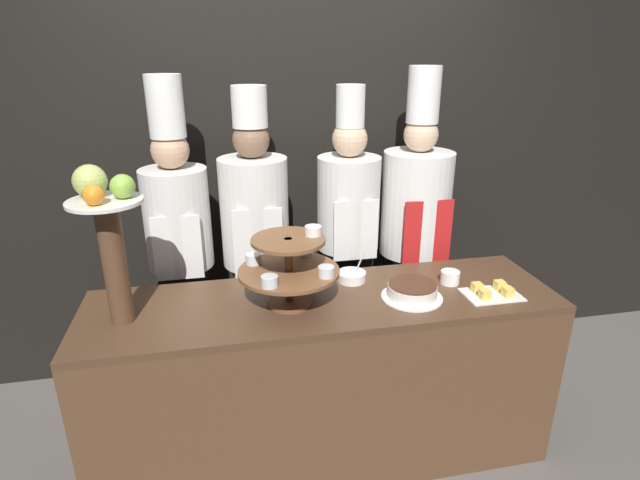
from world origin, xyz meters
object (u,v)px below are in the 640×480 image
(chef_center_right, at_px, (348,232))
(chef_left, at_px, (180,241))
(serving_bowl_far, at_px, (352,276))
(chef_right, at_px, (415,226))
(fruit_pedestal, at_px, (108,228))
(chef_center_left, at_px, (256,237))
(tiered_stand, at_px, (289,265))
(cake_round, at_px, (412,291))
(cup_white, at_px, (450,277))
(cake_square_tray, at_px, (492,292))

(chef_center_right, bearing_deg, chef_left, 180.00)
(serving_bowl_far, xyz_separation_m, chef_right, (0.49, 0.43, 0.08))
(fruit_pedestal, bearing_deg, chef_center_left, 44.28)
(tiered_stand, bearing_deg, chef_center_left, 99.52)
(tiered_stand, height_order, cake_round, tiered_stand)
(serving_bowl_far, distance_m, chef_center_right, 0.44)
(tiered_stand, xyz_separation_m, fruit_pedestal, (-0.72, -0.00, 0.22))
(cake_round, xyz_separation_m, chef_center_right, (-0.13, 0.66, 0.06))
(chef_center_left, bearing_deg, chef_right, -0.00)
(chef_center_right, relative_size, chef_right, 0.95)
(cake_round, xyz_separation_m, chef_center_left, (-0.66, 0.66, 0.07))
(tiered_stand, distance_m, cup_white, 0.81)
(cup_white, xyz_separation_m, cake_square_tray, (0.14, -0.16, -0.01))
(chef_center_left, bearing_deg, chef_center_right, 0.01)
(tiered_stand, xyz_separation_m, chef_right, (0.82, 0.60, -0.08))
(chef_left, height_order, chef_center_left, chef_left)
(cake_square_tray, distance_m, chef_right, 0.72)
(cup_white, bearing_deg, cake_round, -155.33)
(chef_center_left, bearing_deg, cake_square_tray, -34.59)
(tiered_stand, bearing_deg, cake_round, -6.26)
(fruit_pedestal, bearing_deg, serving_bowl_far, 9.53)
(chef_center_left, relative_size, chef_center_right, 1.00)
(cake_square_tray, bearing_deg, tiered_stand, 173.22)
(cake_round, height_order, cake_square_tray, cake_round)
(chef_left, bearing_deg, chef_center_left, -0.02)
(serving_bowl_far, bearing_deg, chef_center_left, 135.41)
(cake_square_tray, height_order, chef_right, chef_right)
(tiered_stand, xyz_separation_m, cake_round, (0.55, -0.06, -0.15))
(tiered_stand, xyz_separation_m, serving_bowl_far, (0.33, 0.17, -0.16))
(chef_center_left, distance_m, chef_right, 0.92)
(chef_left, bearing_deg, tiered_stand, -49.92)
(chef_left, bearing_deg, cake_round, -31.93)
(cake_square_tray, distance_m, chef_center_left, 1.25)
(cake_round, bearing_deg, chef_center_right, 101.45)
(serving_bowl_far, distance_m, chef_left, 0.94)
(cup_white, distance_m, chef_left, 1.41)
(tiered_stand, distance_m, chef_center_left, 0.61)
(tiered_stand, bearing_deg, chef_left, 130.08)
(tiered_stand, distance_m, fruit_pedestal, 0.75)
(cake_square_tray, bearing_deg, fruit_pedestal, 176.25)
(cake_round, distance_m, cake_square_tray, 0.38)
(tiered_stand, distance_m, cake_square_tray, 0.95)
(fruit_pedestal, height_order, chef_left, chef_left)
(serving_bowl_far, distance_m, chef_right, 0.66)
(fruit_pedestal, relative_size, serving_bowl_far, 4.44)
(chef_center_right, bearing_deg, cup_white, -55.98)
(cake_square_tray, bearing_deg, chef_left, 153.65)
(cup_white, bearing_deg, serving_bowl_far, 164.85)
(fruit_pedestal, relative_size, chef_center_left, 0.37)
(cup_white, height_order, cake_square_tray, cup_white)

